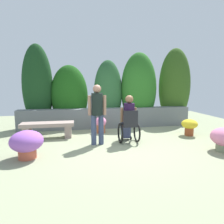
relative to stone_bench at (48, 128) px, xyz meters
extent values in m
plane|color=gray|center=(2.01, -1.06, -0.32)|extent=(11.40, 11.40, 0.00)
cube|color=slate|center=(2.01, 1.09, 0.05)|extent=(6.38, 0.42, 0.73)
ellipsoid|color=#183D1B|center=(-0.53, 1.64, 1.22)|extent=(1.10, 0.77, 3.08)
ellipsoid|color=#1A4F14|center=(0.62, 1.65, 0.85)|extent=(1.40, 0.98, 2.34)
ellipsoid|color=#29592F|center=(2.12, 1.59, 0.96)|extent=(1.12, 0.78, 2.55)
ellipsoid|color=#296821|center=(3.36, 1.51, 1.11)|extent=(1.45, 1.01, 2.86)
ellipsoid|color=#33561C|center=(4.96, 1.60, 1.22)|extent=(1.35, 0.95, 3.09)
cube|color=gray|center=(-0.60, 0.00, -0.14)|extent=(0.20, 0.39, 0.36)
cube|color=gray|center=(0.60, 0.00, -0.14)|extent=(0.20, 0.39, 0.36)
cube|color=gray|center=(0.00, 0.00, 0.10)|extent=(1.56, 0.46, 0.11)
cube|color=black|center=(2.29, -0.90, 0.18)|extent=(0.40, 0.40, 0.06)
cube|color=black|center=(2.29, -1.08, 0.41)|extent=(0.40, 0.04, 0.40)
cube|color=black|center=(2.29, -0.58, -0.22)|extent=(0.28, 0.12, 0.03)
torus|color=black|center=(2.05, -0.90, -0.04)|extent=(0.05, 0.56, 0.56)
torus|color=black|center=(2.53, -0.90, -0.04)|extent=(0.05, 0.56, 0.56)
cylinder|color=black|center=(2.15, -0.65, -0.27)|extent=(0.03, 0.10, 0.10)
cylinder|color=black|center=(2.43, -0.65, -0.27)|extent=(0.03, 0.10, 0.10)
cube|color=#444B72|center=(2.29, -0.80, 0.29)|extent=(0.30, 0.40, 0.16)
cube|color=#444B72|center=(2.29, -0.60, -0.06)|extent=(0.26, 0.14, 0.43)
cylinder|color=#251232|center=(2.29, -0.92, 0.54)|extent=(0.30, 0.30, 0.50)
cylinder|color=brown|center=(2.10, -0.86, 0.46)|extent=(0.08, 0.08, 0.40)
cylinder|color=brown|center=(2.48, -0.86, 0.46)|extent=(0.08, 0.08, 0.40)
sphere|color=brown|center=(2.29, -0.92, 0.90)|extent=(0.22, 0.22, 0.22)
cylinder|color=#3B4665|center=(1.31, -0.92, 0.09)|extent=(0.14, 0.14, 0.81)
cylinder|color=#3B4665|center=(1.51, -0.92, 0.09)|extent=(0.14, 0.14, 0.81)
cylinder|color=black|center=(1.41, -0.92, 0.78)|extent=(0.30, 0.30, 0.58)
cylinder|color=#A5755D|center=(1.21, -0.92, 0.75)|extent=(0.09, 0.09, 0.53)
cylinder|color=#A5755D|center=(1.61, -0.92, 0.75)|extent=(0.09, 0.09, 0.53)
sphere|color=#A5755D|center=(1.41, -0.92, 1.18)|extent=(0.22, 0.22, 0.22)
cylinder|color=#BD553F|center=(-0.23, -1.64, -0.19)|extent=(0.38, 0.38, 0.27)
ellipsoid|color=#1D4623|center=(-0.23, -1.64, 0.00)|extent=(0.42, 0.42, 0.16)
ellipsoid|color=#9654B8|center=(-0.23, -1.64, 0.07)|extent=(0.71, 0.71, 0.46)
cylinder|color=brown|center=(4.39, -0.53, -0.17)|extent=(0.27, 0.27, 0.29)
ellipsoid|color=#3A731F|center=(4.39, -0.53, 0.01)|extent=(0.30, 0.30, 0.11)
ellipsoid|color=gold|center=(4.39, -0.53, 0.05)|extent=(0.50, 0.50, 0.30)
cylinder|color=#A95535|center=(1.66, 0.33, -0.18)|extent=(0.29, 0.29, 0.28)
ellipsoid|color=#26460F|center=(1.66, 0.33, 0.00)|extent=(0.32, 0.32, 0.12)
ellipsoid|color=pink|center=(1.66, 0.33, 0.05)|extent=(0.37, 0.37, 0.34)
camera|label=1|loc=(0.86, -6.05, 1.32)|focal=31.33mm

